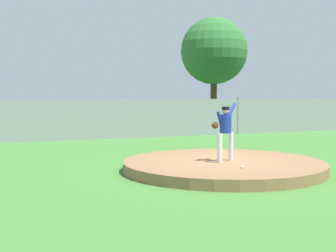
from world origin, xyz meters
name	(u,v)px	position (x,y,z in m)	size (l,w,h in m)	color
ground_plane	(149,147)	(0.00, 6.00, 0.00)	(80.00, 80.00, 0.00)	#427A33
asphalt_strip	(99,131)	(0.00, 14.50, 0.00)	(44.00, 7.00, 0.01)	#2B2B2D
pitchers_mound	(223,166)	(0.00, 0.00, 0.14)	(5.62, 5.62, 0.28)	olive
pitcher_youth	(225,128)	(-0.04, -0.16, 1.22)	(0.79, 0.38, 1.63)	silver
baseball	(242,167)	(-0.21, -1.30, 0.31)	(0.07, 0.07, 0.07)	white
chainlink_fence	(121,119)	(0.00, 10.00, 0.96)	(33.26, 0.07, 2.02)	gray
parked_car_slate	(265,114)	(11.64, 14.56, 0.82)	(2.03, 4.79, 1.71)	slate
parked_car_navy	(205,115)	(6.80, 14.23, 0.84)	(1.93, 4.73, 1.75)	#161E4C
parked_car_burgundy	(98,119)	(-0.05, 14.53, 0.76)	(1.95, 4.26, 1.58)	maroon
parked_car_white	(165,116)	(4.09, 14.25, 0.82)	(2.19, 4.62, 1.72)	silver
traffic_cone_orange	(137,126)	(2.48, 14.92, 0.26)	(0.40, 0.40, 0.55)	orange
tree_broad_left	(214,51)	(11.41, 21.49, 5.74)	(5.49, 5.49, 8.51)	#4C331E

